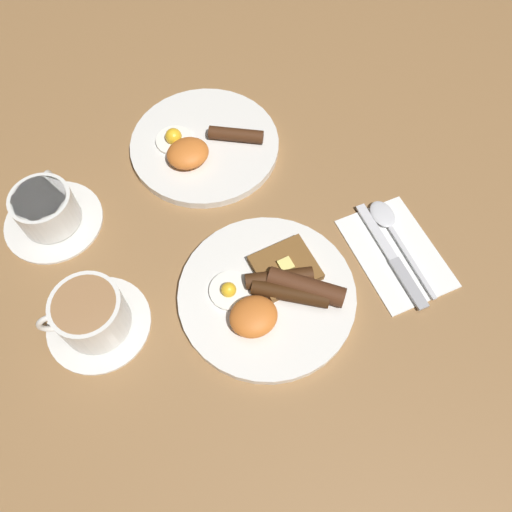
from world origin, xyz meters
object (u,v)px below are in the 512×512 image
(breakfast_plate_near, at_px, (270,293))
(knife, at_px, (394,260))
(teacup_far, at_px, (48,211))
(teacup_near, at_px, (92,316))
(breakfast_plate_far, at_px, (203,145))
(spoon, at_px, (388,223))

(breakfast_plate_near, distance_m, knife, 0.20)
(breakfast_plate_near, height_order, teacup_far, teacup_far)
(breakfast_plate_near, xyz_separation_m, teacup_near, (-0.24, 0.07, 0.02))
(teacup_near, height_order, teacup_far, teacup_near)
(teacup_far, relative_size, knife, 0.80)
(teacup_far, bearing_deg, knife, -33.81)
(breakfast_plate_far, bearing_deg, teacup_far, -173.32)
(spoon, bearing_deg, breakfast_plate_near, 101.29)
(breakfast_plate_far, xyz_separation_m, knife, (0.18, -0.34, -0.00))
(breakfast_plate_far, bearing_deg, knife, -62.29)
(teacup_near, bearing_deg, knife, -12.85)
(teacup_far, height_order, knife, teacup_far)
(spoon, bearing_deg, knife, 158.99)
(teacup_near, xyz_separation_m, knife, (0.44, -0.10, -0.03))
(teacup_near, relative_size, knife, 0.76)
(teacup_far, xyz_separation_m, spoon, (0.48, -0.24, -0.02))
(breakfast_plate_far, height_order, teacup_far, teacup_far)
(teacup_far, bearing_deg, breakfast_plate_far, 6.68)
(teacup_near, bearing_deg, spoon, -4.92)
(teacup_near, bearing_deg, breakfast_plate_far, 41.55)
(knife, bearing_deg, teacup_near, 80.18)
(teacup_near, relative_size, spoon, 0.80)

